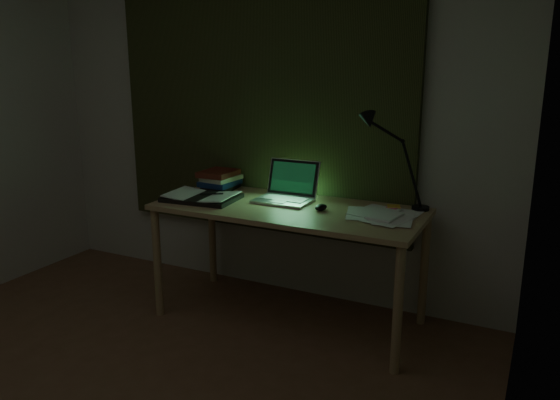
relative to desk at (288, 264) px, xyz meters
The scene contains 12 objects.
wall_back 1.06m from the desk, 133.42° to the left, with size 3.50×0.00×2.50m, color beige.
wall_right 2.23m from the desk, 49.47° to the right, with size 0.00×4.00×2.50m, color beige.
curtain 1.22m from the desk, 136.15° to the left, with size 2.20×0.06×2.00m, color #282D16.
desk is the anchor object (origin of this frame).
laptop 0.52m from the desk, 133.56° to the left, with size 0.35×0.39×0.25m, color silver, non-canonical shape.
open_textbook 0.70m from the desk, behind, with size 0.45×0.32×0.04m, color silver, non-canonical shape.
book_stack 0.80m from the desk, 161.50° to the left, with size 0.21×0.26×0.14m, color silver, non-canonical shape.
loose_papers 0.67m from the desk, ahead, with size 0.34×0.36×0.02m, color white, non-canonical shape.
mouse 0.45m from the desk, ahead, with size 0.06×0.10×0.04m, color black.
sticky_yellow 0.74m from the desk, 22.60° to the left, with size 0.08×0.08×0.02m, color yellow.
sticky_pink 0.74m from the desk, 21.07° to the left, with size 0.07×0.07×0.01m, color pink.
desk_lamp 1.03m from the desk, 21.25° to the left, with size 0.38×0.29×0.57m, color black, non-canonical shape.
Camera 1 is at (1.80, -1.36, 1.61)m, focal length 35.00 mm.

